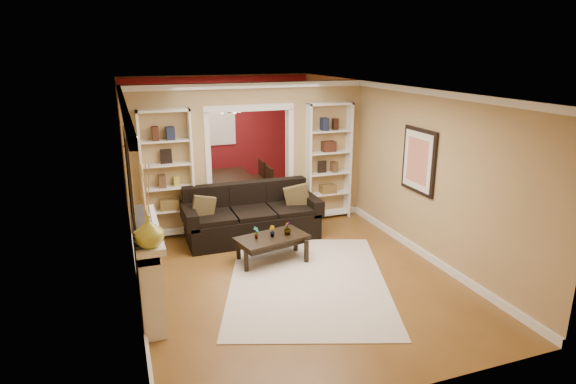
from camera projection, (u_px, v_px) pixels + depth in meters
name	position (u px, v px, depth m)	size (l,w,h in m)	color
floor	(270.00, 245.00, 8.36)	(8.00, 8.00, 0.00)	brown
ceiling	(268.00, 87.00, 7.59)	(8.00, 8.00, 0.00)	white
wall_back	(219.00, 132.00, 11.59)	(8.00, 8.00, 0.00)	tan
wall_front	(401.00, 270.00, 4.37)	(8.00, 8.00, 0.00)	tan
wall_left	(127.00, 182.00, 7.25)	(8.00, 8.00, 0.00)	tan
wall_right	(387.00, 160.00, 8.71)	(8.00, 8.00, 0.00)	tan
partition_wall	(250.00, 156.00, 9.06)	(4.50, 0.15, 2.70)	tan
red_back_panel	(219.00, 134.00, 11.57)	(4.44, 0.04, 2.64)	maroon
dining_window	(219.00, 125.00, 11.47)	(0.78, 0.03, 0.98)	#8CA5CC
area_rug	(308.00, 281.00, 7.07)	(2.26, 3.16, 0.01)	beige
sofa	(252.00, 213.00, 8.57)	(2.41, 1.04, 0.94)	black
pillow_left	(204.00, 209.00, 8.23)	(0.38, 0.11, 0.38)	brown
pillow_right	(297.00, 198.00, 8.77)	(0.43, 0.12, 0.43)	brown
coffee_table	(272.00, 249.00, 7.69)	(1.11, 0.60, 0.42)	black
plant_left	(256.00, 233.00, 7.52)	(0.11, 0.07, 0.20)	#336626
plant_center	(272.00, 231.00, 7.60)	(0.10, 0.08, 0.18)	#336626
plant_right	(287.00, 228.00, 7.68)	(0.12, 0.12, 0.21)	#336626
bookshelf_left	(167.00, 175.00, 8.46)	(0.90, 0.30, 2.30)	white
bookshelf_right	(328.00, 162.00, 9.47)	(0.90, 0.30, 2.30)	white
fireplace	(150.00, 268.00, 6.17)	(0.32, 1.70, 1.16)	white
vase	(149.00, 232.00, 5.32)	(0.34, 0.34, 0.35)	#A8A936
mirror	(129.00, 177.00, 5.77)	(0.03, 0.95, 1.10)	silver
wall_sconce	(129.00, 144.00, 7.64)	(0.18, 0.18, 0.22)	#FFE0A5
framed_art	(418.00, 161.00, 7.73)	(0.04, 0.85, 1.05)	black
dining_table	(232.00, 190.00, 10.60)	(0.95, 1.70, 0.60)	black
dining_chair_nw	(210.00, 191.00, 10.12)	(0.40, 0.40, 0.80)	black
dining_chair_ne	(260.00, 186.00, 10.47)	(0.42, 0.42, 0.85)	black
dining_chair_sw	(204.00, 183.00, 10.66)	(0.42, 0.42, 0.85)	black
dining_chair_se	(252.00, 179.00, 11.01)	(0.42, 0.42, 0.86)	black
chandelier	(230.00, 111.00, 10.22)	(0.50, 0.50, 0.30)	#3B231B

